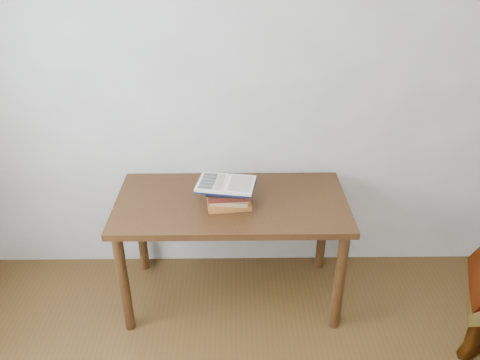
{
  "coord_description": "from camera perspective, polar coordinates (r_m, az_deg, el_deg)",
  "views": [
    {
      "loc": [
        -0.03,
        -0.93,
        2.16
      ],
      "look_at": [
        -0.01,
        1.24,
        0.93
      ],
      "focal_mm": 35.0,
      "sensor_mm": 36.0,
      "label": 1
    }
  ],
  "objects": [
    {
      "name": "open_book",
      "position": [
        2.62,
        -1.71,
        -0.52
      ],
      "size": [
        0.36,
        0.28,
        0.03
      ],
      "rotation": [
        0.0,
        0.0,
        -0.17
      ],
      "color": "black",
      "rests_on": "book_stack"
    },
    {
      "name": "book_stack",
      "position": [
        2.65,
        -1.39,
        -1.98
      ],
      "size": [
        0.26,
        0.2,
        0.12
      ],
      "color": "#954D22",
      "rests_on": "desk"
    },
    {
      "name": "desk",
      "position": [
        2.77,
        -1.04,
        -4.25
      ],
      "size": [
        1.35,
        0.67,
        0.72
      ],
      "color": "#402910",
      "rests_on": "ground"
    },
    {
      "name": "room_shell",
      "position": [
        1.08,
        -3.15,
        -0.11
      ],
      "size": [
        3.54,
        3.54,
        2.62
      ],
      "color": "silver",
      "rests_on": "ground"
    }
  ]
}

